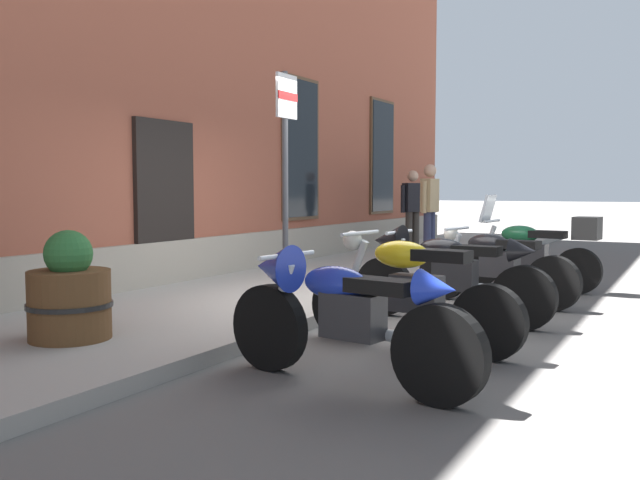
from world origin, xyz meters
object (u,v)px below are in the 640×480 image
pedestrian_dark_jacket (413,207)px  motorcycle_yellow_naked (410,293)px  motorcycle_green_touring (535,251)px  pedestrian_tan_coat (430,205)px  parking_sign (286,158)px  motorcycle_black_sport (443,269)px  motorcycle_blue_sport (338,310)px  barrel_planter (69,296)px  motorcycle_black_naked (494,266)px

pedestrian_dark_jacket → motorcycle_yellow_naked: bearing=-158.9°
motorcycle_green_touring → pedestrian_tan_coat: bearing=46.1°
pedestrian_tan_coat → parking_sign: 5.98m
motorcycle_black_sport → pedestrian_tan_coat: (4.98, 1.95, 0.54)m
pedestrian_tan_coat → pedestrian_dark_jacket: (0.99, 0.72, -0.05)m
motorcycle_blue_sport → motorcycle_yellow_naked: motorcycle_yellow_naked is taller
motorcycle_green_touring → pedestrian_tan_coat: pedestrian_tan_coat is taller
pedestrian_dark_jacket → barrel_planter: pedestrian_dark_jacket is taller
motorcycle_green_touring → pedestrian_tan_coat: (2.25, 2.34, 0.54)m
motorcycle_blue_sport → motorcycle_green_touring: (5.35, -0.27, 0.01)m
motorcycle_blue_sport → motorcycle_yellow_naked: size_ratio=1.04×
motorcycle_yellow_naked → pedestrian_tan_coat: 6.69m
motorcycle_black_naked → barrel_planter: barrel_planter is taller
motorcycle_black_naked → motorcycle_blue_sport: bearing=178.8°
motorcycle_green_touring → parking_sign: 4.22m
motorcycle_yellow_naked → barrel_planter: 2.90m
motorcycle_blue_sport → motorcycle_black_sport: size_ratio=0.97×
motorcycle_blue_sport → pedestrian_dark_jacket: bearing=18.0°
motorcycle_yellow_naked → parking_sign: bearing=75.0°
barrel_planter → motorcycle_yellow_naked: bearing=-57.2°
motorcycle_black_sport → motorcycle_green_touring: (2.73, -0.39, -0.00)m
motorcycle_black_sport → motorcycle_black_naked: 1.34m
motorcycle_blue_sport → motorcycle_black_sport: (2.62, 0.12, 0.01)m
motorcycle_blue_sport → motorcycle_black_sport: 2.62m
parking_sign → barrel_planter: (-1.98, 0.92, -1.21)m
motorcycle_black_sport → pedestrian_dark_jacket: (5.97, 2.67, 0.49)m
motorcycle_green_touring → parking_sign: bearing=154.6°
motorcycle_black_naked → pedestrian_tan_coat: size_ratio=1.19×
motorcycle_green_touring → barrel_planter: motorcycle_green_touring is taller
motorcycle_blue_sport → parking_sign: 2.53m
motorcycle_blue_sport → motorcycle_black_naked: (3.94, -0.08, -0.07)m
motorcycle_green_touring → pedestrian_dark_jacket: pedestrian_dark_jacket is taller
pedestrian_tan_coat → parking_sign: size_ratio=0.70×
motorcycle_yellow_naked → barrel_planter: barrel_planter is taller
motorcycle_blue_sport → barrel_planter: 2.42m
parking_sign → motorcycle_yellow_naked: bearing=-105.0°
parking_sign → motorcycle_blue_sport: bearing=-138.8°
motorcycle_yellow_naked → pedestrian_dark_jacket: size_ratio=1.25×
motorcycle_black_sport → motorcycle_green_touring: bearing=-8.1°
motorcycle_yellow_naked → motorcycle_black_sport: 1.36m
motorcycle_blue_sport → motorcycle_yellow_naked: 1.28m
motorcycle_yellow_naked → parking_sign: 1.98m
motorcycle_black_sport → pedestrian_dark_jacket: bearing=24.1°
pedestrian_dark_jacket → barrel_planter: (-8.88, -0.39, -0.54)m
motorcycle_blue_sport → parking_sign: (1.68, 1.48, 1.17)m
motorcycle_black_naked → motorcycle_green_touring: motorcycle_green_touring is taller
motorcycle_yellow_naked → motorcycle_black_sport: motorcycle_yellow_naked is taller
motorcycle_black_naked → motorcycle_green_touring: (1.41, -0.19, 0.08)m
motorcycle_black_naked → pedestrian_dark_jacket: pedestrian_dark_jacket is taller
motorcycle_yellow_naked → motorcycle_black_naked: bearing=-0.9°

